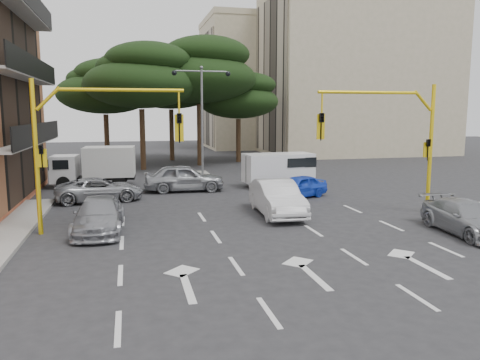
# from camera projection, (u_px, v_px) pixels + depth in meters

# --- Properties ---
(ground) EXTENTS (120.00, 120.00, 0.00)m
(ground) POSITION_uv_depth(u_px,v_px,m) (266.00, 234.00, 18.39)
(ground) COLOR #28282B
(ground) RESTS_ON ground
(median_strip) EXTENTS (1.40, 6.00, 0.15)m
(median_strip) POSITION_uv_depth(u_px,v_px,m) (203.00, 177.00, 33.77)
(median_strip) COLOR gray
(median_strip) RESTS_ON ground
(apartment_beige_near) EXTENTS (20.20, 12.15, 18.70)m
(apartment_beige_near) POSITION_uv_depth(u_px,v_px,m) (356.00, 70.00, 52.40)
(apartment_beige_near) COLOR tan
(apartment_beige_near) RESTS_ON ground
(apartment_beige_far) EXTENTS (16.20, 12.15, 16.70)m
(apartment_beige_far) POSITION_uv_depth(u_px,v_px,m) (265.00, 84.00, 62.48)
(apartment_beige_far) COLOR tan
(apartment_beige_far) RESTS_ON ground
(pine_left_near) EXTENTS (9.15, 9.15, 10.23)m
(pine_left_near) POSITION_uv_depth(u_px,v_px,m) (142.00, 76.00, 37.50)
(pine_left_near) COLOR #382616
(pine_left_near) RESTS_ON ground
(pine_center) EXTENTS (9.98, 9.98, 11.16)m
(pine_center) POSITION_uv_depth(u_px,v_px,m) (199.00, 70.00, 40.47)
(pine_center) COLOR #382616
(pine_center) RESTS_ON ground
(pine_left_far) EXTENTS (8.32, 8.32, 9.30)m
(pine_left_far) POSITION_uv_depth(u_px,v_px,m) (105.00, 86.00, 40.76)
(pine_left_far) COLOR #382616
(pine_left_far) RESTS_ON ground
(pine_right) EXTENTS (7.49, 7.49, 8.37)m
(pine_right) POSITION_uv_depth(u_px,v_px,m) (239.00, 96.00, 43.62)
(pine_right) COLOR #382616
(pine_right) RESTS_ON ground
(pine_back) EXTENTS (9.15, 9.15, 10.23)m
(pine_back) POSITION_uv_depth(u_px,v_px,m) (171.00, 82.00, 44.93)
(pine_back) COLOR #382616
(pine_back) RESTS_ON ground
(signal_mast_right) EXTENTS (5.79, 0.37, 6.00)m
(signal_mast_right) POSITION_uv_depth(u_px,v_px,m) (397.00, 131.00, 21.30)
(signal_mast_right) COLOR yellow
(signal_mast_right) RESTS_ON ground
(signal_mast_left) EXTENTS (5.79, 0.37, 6.00)m
(signal_mast_left) POSITION_uv_depth(u_px,v_px,m) (84.00, 134.00, 18.18)
(signal_mast_left) COLOR yellow
(signal_mast_left) RESTS_ON ground
(street_lamp_center) EXTENTS (4.16, 0.36, 7.77)m
(street_lamp_center) POSITION_uv_depth(u_px,v_px,m) (202.00, 102.00, 32.99)
(street_lamp_center) COLOR slate
(street_lamp_center) RESTS_ON median_strip
(car_white_hatch) EXTENTS (1.90, 4.92, 1.60)m
(car_white_hatch) POSITION_uv_depth(u_px,v_px,m) (277.00, 198.00, 21.66)
(car_white_hatch) COLOR silver
(car_white_hatch) RESTS_ON ground
(car_blue_compact) EXTENTS (3.95, 2.87, 1.25)m
(car_blue_compact) POSITION_uv_depth(u_px,v_px,m) (298.00, 187.00, 25.96)
(car_blue_compact) COLOR blue
(car_blue_compact) RESTS_ON ground
(car_silver_wagon) EXTENTS (2.00, 4.64, 1.33)m
(car_silver_wagon) POSITION_uv_depth(u_px,v_px,m) (99.00, 215.00, 18.65)
(car_silver_wagon) COLOR #94959B
(car_silver_wagon) RESTS_ON ground
(car_silver_cross_a) EXTENTS (4.78, 2.63, 1.27)m
(car_silver_cross_a) POSITION_uv_depth(u_px,v_px,m) (99.00, 189.00, 24.96)
(car_silver_cross_a) COLOR #9EA0A6
(car_silver_cross_a) RESTS_ON ground
(car_silver_cross_b) EXTENTS (4.83, 2.09, 1.62)m
(car_silver_cross_b) POSITION_uv_depth(u_px,v_px,m) (184.00, 178.00, 28.08)
(car_silver_cross_b) COLOR #97999E
(car_silver_cross_b) RESTS_ON ground
(car_silver_parked) EXTENTS (2.12, 4.59, 1.30)m
(car_silver_parked) POSITION_uv_depth(u_px,v_px,m) (467.00, 218.00, 18.29)
(car_silver_parked) COLOR #95989D
(car_silver_parked) RESTS_ON ground
(van_white) EXTENTS (4.48, 2.30, 2.17)m
(van_white) POSITION_uv_depth(u_px,v_px,m) (278.00, 170.00, 29.75)
(van_white) COLOR white
(van_white) RESTS_ON ground
(box_truck_a) EXTENTS (5.31, 2.51, 2.55)m
(box_truck_a) POSITION_uv_depth(u_px,v_px,m) (95.00, 167.00, 29.71)
(box_truck_a) COLOR silver
(box_truck_a) RESTS_ON ground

